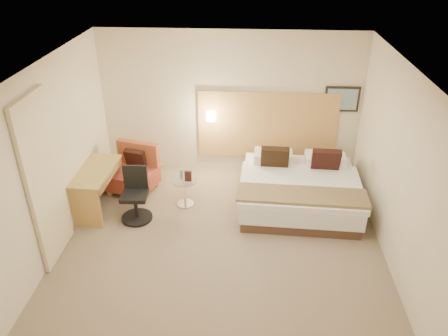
# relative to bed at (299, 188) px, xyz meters

# --- Properties ---
(floor) EXTENTS (4.80, 5.00, 0.02)m
(floor) POSITION_rel_bed_xyz_m (-1.24, -1.29, -0.32)
(floor) COLOR #806D56
(floor) RESTS_ON ground
(ceiling) EXTENTS (4.80, 5.00, 0.02)m
(ceiling) POSITION_rel_bed_xyz_m (-1.24, -1.29, 2.40)
(ceiling) COLOR white
(ceiling) RESTS_ON floor
(wall_back) EXTENTS (4.80, 0.02, 2.70)m
(wall_back) POSITION_rel_bed_xyz_m (-1.24, 1.22, 1.04)
(wall_back) COLOR beige
(wall_back) RESTS_ON floor
(wall_front) EXTENTS (4.80, 0.02, 2.70)m
(wall_front) POSITION_rel_bed_xyz_m (-1.24, -3.80, 1.04)
(wall_front) COLOR beige
(wall_front) RESTS_ON floor
(wall_left) EXTENTS (0.02, 5.00, 2.70)m
(wall_left) POSITION_rel_bed_xyz_m (-3.65, -1.29, 1.04)
(wall_left) COLOR beige
(wall_left) RESTS_ON floor
(wall_right) EXTENTS (0.02, 5.00, 2.70)m
(wall_right) POSITION_rel_bed_xyz_m (1.17, -1.29, 1.04)
(wall_right) COLOR beige
(wall_right) RESTS_ON floor
(headboard_panel) EXTENTS (2.60, 0.04, 1.30)m
(headboard_panel) POSITION_rel_bed_xyz_m (-0.54, 1.18, 0.64)
(headboard_panel) COLOR tan
(headboard_panel) RESTS_ON wall_back
(art_frame) EXTENTS (0.62, 0.03, 0.47)m
(art_frame) POSITION_rel_bed_xyz_m (0.78, 1.19, 1.19)
(art_frame) COLOR black
(art_frame) RESTS_ON wall_back
(art_canvas) EXTENTS (0.54, 0.01, 0.39)m
(art_canvas) POSITION_rel_bed_xyz_m (0.78, 1.17, 1.19)
(art_canvas) COLOR gray
(art_canvas) RESTS_ON wall_back
(lamp_arm) EXTENTS (0.02, 0.12, 0.02)m
(lamp_arm) POSITION_rel_bed_xyz_m (-1.59, 1.13, 0.84)
(lamp_arm) COLOR silver
(lamp_arm) RESTS_ON wall_back
(lamp_shade) EXTENTS (0.15, 0.15, 0.15)m
(lamp_shade) POSITION_rel_bed_xyz_m (-1.59, 1.07, 0.84)
(lamp_shade) COLOR #FFEDC6
(lamp_shade) RESTS_ON wall_back
(curtain) EXTENTS (0.06, 0.90, 2.42)m
(curtain) POSITION_rel_bed_xyz_m (-3.60, -1.54, 0.91)
(curtain) COLOR beige
(curtain) RESTS_ON wall_left
(bottle_a) EXTENTS (0.06, 0.06, 0.17)m
(bottle_a) POSITION_rel_bed_xyz_m (-1.99, -0.09, 0.26)
(bottle_a) COLOR #8CC1D8
(bottle_a) RESTS_ON side_table
(menu_folder) EXTENTS (0.12, 0.05, 0.19)m
(menu_folder) POSITION_rel_bed_xyz_m (-1.87, -0.17, 0.27)
(menu_folder) COLOR #3E1C19
(menu_folder) RESTS_ON side_table
(bed) EXTENTS (2.05, 2.00, 0.97)m
(bed) POSITION_rel_bed_xyz_m (0.00, 0.00, 0.00)
(bed) COLOR #482F24
(bed) RESTS_ON floor
(lounge_chair) EXTENTS (0.95, 0.87, 0.84)m
(lounge_chair) POSITION_rel_bed_xyz_m (-2.93, 0.31, 0.02)
(lounge_chair) COLOR tan
(lounge_chair) RESTS_ON floor
(side_table) EXTENTS (0.47, 0.47, 0.48)m
(side_table) POSITION_rel_bed_xyz_m (-1.94, -0.15, -0.04)
(side_table) COLOR silver
(side_table) RESTS_ON floor
(desk) EXTENTS (0.58, 1.19, 0.74)m
(desk) POSITION_rel_bed_xyz_m (-3.36, -0.35, 0.27)
(desk) COLOR #A99142
(desk) RESTS_ON floor
(desk_chair) EXTENTS (0.53, 0.53, 0.89)m
(desk_chair) POSITION_rel_bed_xyz_m (-2.68, -0.59, 0.06)
(desk_chair) COLOR black
(desk_chair) RESTS_ON floor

